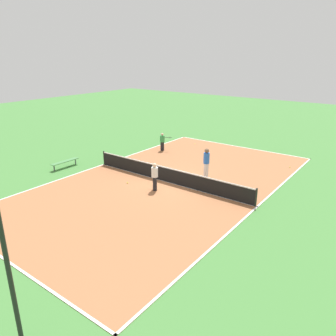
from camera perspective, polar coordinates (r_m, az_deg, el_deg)
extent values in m
plane|color=#47843D|center=(19.24, 0.00, -2.53)|extent=(80.00, 80.00, 0.00)
cube|color=#AD6B42|center=(19.23, 0.00, -2.50)|extent=(11.07, 19.53, 0.02)
cube|color=white|center=(16.81, 15.26, -6.52)|extent=(0.10, 19.53, 0.00)
cube|color=white|center=(22.74, -11.15, 0.63)|extent=(0.10, 19.53, 0.00)
cube|color=white|center=(27.24, 12.33, 3.65)|extent=(11.07, 0.10, 0.00)
cube|color=white|center=(13.63, -26.09, -14.41)|extent=(11.07, 0.10, 0.00)
cube|color=white|center=(19.23, 0.00, -2.47)|extent=(11.07, 0.10, 0.00)
cylinder|color=black|center=(16.65, 15.08, -4.96)|extent=(0.10, 0.10, 0.95)
cylinder|color=black|center=(22.52, -11.05, 1.74)|extent=(0.10, 0.10, 0.95)
cube|color=black|center=(19.07, 0.00, -1.21)|extent=(10.77, 0.03, 0.90)
cube|color=white|center=(18.92, 0.00, -0.01)|extent=(10.77, 0.04, 0.06)
cube|color=#4C8C4C|center=(22.66, -17.53, 1.11)|extent=(0.36, 1.99, 0.04)
cylinder|color=#4C4C51|center=(23.20, -15.81, 1.11)|extent=(0.08, 0.08, 0.41)
cylinder|color=#4C4C51|center=(22.28, -19.21, 0.00)|extent=(0.08, 0.08, 0.41)
cube|color=white|center=(19.90, 6.64, -0.42)|extent=(0.32, 0.31, 0.92)
cylinder|color=blue|center=(19.65, 6.72, 1.72)|extent=(0.50, 0.50, 0.64)
sphere|color=brown|center=(19.52, 6.77, 3.01)|extent=(0.28, 0.28, 0.28)
cube|color=black|center=(25.45, -1.00, 3.82)|extent=(0.32, 0.29, 0.70)
cylinder|color=green|center=(25.30, -1.01, 5.12)|extent=(0.48, 0.48, 0.49)
sphere|color=beige|center=(25.22, -1.01, 5.88)|extent=(0.21, 0.21, 0.21)
cylinder|color=#262626|center=(25.21, -0.29, 5.35)|extent=(0.26, 0.15, 0.03)
torus|color=black|center=(25.17, 0.34, 5.33)|extent=(0.41, 0.41, 0.02)
cube|color=black|center=(18.01, -2.31, -2.69)|extent=(0.32, 0.32, 0.78)
cylinder|color=white|center=(17.78, -2.34, -0.72)|extent=(0.51, 0.51, 0.54)
sphere|color=beige|center=(17.65, -2.36, 0.46)|extent=(0.23, 0.23, 0.23)
sphere|color=#CCE033|center=(18.54, 3.36, -3.23)|extent=(0.07, 0.07, 0.07)
sphere|color=#CCE033|center=(23.12, 20.47, 0.15)|extent=(0.07, 0.07, 0.07)
sphere|color=#CCE033|center=(27.43, 4.70, 4.22)|extent=(0.07, 0.07, 0.07)
sphere|color=#CCE033|center=(19.18, -7.08, -2.58)|extent=(0.07, 0.07, 0.07)
cylinder|color=black|center=(9.09, -25.89, -16.45)|extent=(0.12, 0.12, 4.23)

